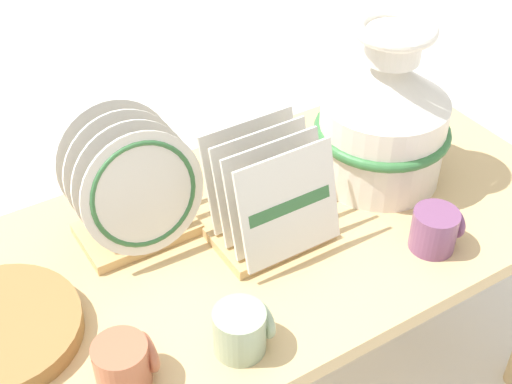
{
  "coord_description": "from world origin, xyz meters",
  "views": [
    {
      "loc": [
        -0.56,
        -0.89,
        1.55
      ],
      "look_at": [
        0.0,
        0.0,
        0.71
      ],
      "focal_mm": 50.0,
      "sensor_mm": 36.0,
      "label": 1
    }
  ],
  "objects_px": {
    "dish_rack_round_plates": "(134,194)",
    "mug_plum_glaze": "(436,229)",
    "ceramic_vase": "(384,116)",
    "mug_sage_glaze": "(242,330)",
    "dish_rack_square_plates": "(270,205)",
    "mug_terracotta_glaze": "(125,363)"
  },
  "relations": [
    {
      "from": "dish_rack_round_plates",
      "to": "mug_plum_glaze",
      "type": "distance_m",
      "value": 0.58
    },
    {
      "from": "ceramic_vase",
      "to": "mug_sage_glaze",
      "type": "xyz_separation_m",
      "value": [
        -0.5,
        -0.25,
        -0.11
      ]
    },
    {
      "from": "dish_rack_round_plates",
      "to": "mug_plum_glaze",
      "type": "xyz_separation_m",
      "value": [
        0.48,
        -0.33,
        -0.07
      ]
    },
    {
      "from": "dish_rack_round_plates",
      "to": "dish_rack_square_plates",
      "type": "height_order",
      "value": "dish_rack_round_plates"
    },
    {
      "from": "dish_rack_round_plates",
      "to": "mug_terracotta_glaze",
      "type": "height_order",
      "value": "dish_rack_round_plates"
    },
    {
      "from": "dish_rack_round_plates",
      "to": "dish_rack_square_plates",
      "type": "distance_m",
      "value": 0.26
    },
    {
      "from": "mug_plum_glaze",
      "to": "mug_sage_glaze",
      "type": "xyz_separation_m",
      "value": [
        -0.44,
        -0.02,
        0.0
      ]
    },
    {
      "from": "dish_rack_square_plates",
      "to": "mug_terracotta_glaze",
      "type": "xyz_separation_m",
      "value": [
        -0.38,
        -0.17,
        -0.04
      ]
    },
    {
      "from": "dish_rack_square_plates",
      "to": "mug_plum_glaze",
      "type": "height_order",
      "value": "dish_rack_square_plates"
    },
    {
      "from": "dish_rack_round_plates",
      "to": "mug_sage_glaze",
      "type": "height_order",
      "value": "dish_rack_round_plates"
    },
    {
      "from": "mug_sage_glaze",
      "to": "mug_plum_glaze",
      "type": "bearing_deg",
      "value": 2.1
    },
    {
      "from": "ceramic_vase",
      "to": "mug_plum_glaze",
      "type": "relative_size",
      "value": 3.69
    },
    {
      "from": "dish_rack_square_plates",
      "to": "mug_sage_glaze",
      "type": "bearing_deg",
      "value": -132.41
    },
    {
      "from": "mug_terracotta_glaze",
      "to": "mug_sage_glaze",
      "type": "xyz_separation_m",
      "value": [
        0.19,
        -0.04,
        0.0
      ]
    },
    {
      "from": "dish_rack_square_plates",
      "to": "mug_plum_glaze",
      "type": "distance_m",
      "value": 0.32
    },
    {
      "from": "mug_terracotta_glaze",
      "to": "mug_sage_glaze",
      "type": "bearing_deg",
      "value": -11.49
    },
    {
      "from": "ceramic_vase",
      "to": "mug_sage_glaze",
      "type": "height_order",
      "value": "ceramic_vase"
    },
    {
      "from": "ceramic_vase",
      "to": "dish_rack_round_plates",
      "type": "bearing_deg",
      "value": 170.19
    },
    {
      "from": "ceramic_vase",
      "to": "mug_sage_glaze",
      "type": "bearing_deg",
      "value": -153.05
    },
    {
      "from": "dish_rack_round_plates",
      "to": "dish_rack_square_plates",
      "type": "xyz_separation_m",
      "value": [
        0.22,
        -0.14,
        -0.03
      ]
    },
    {
      "from": "dish_rack_round_plates",
      "to": "mug_sage_glaze",
      "type": "relative_size",
      "value": 2.67
    },
    {
      "from": "mug_terracotta_glaze",
      "to": "dish_rack_square_plates",
      "type": "bearing_deg",
      "value": 23.59
    }
  ]
}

